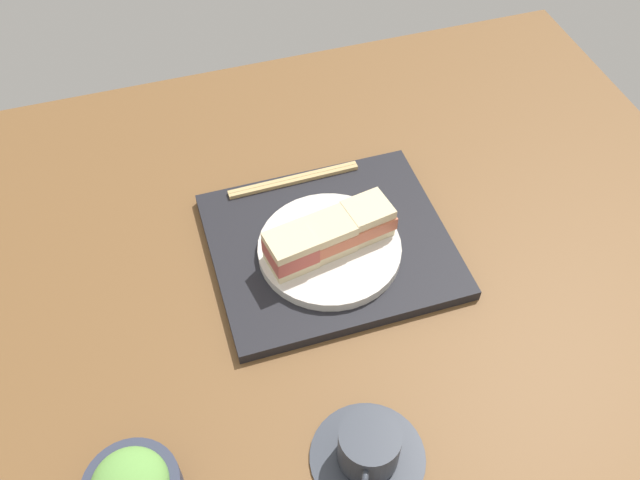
% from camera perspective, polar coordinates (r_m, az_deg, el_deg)
% --- Properties ---
extents(ground_plane, '(1.40, 1.00, 0.03)m').
position_cam_1_polar(ground_plane, '(1.08, -1.46, -1.78)').
color(ground_plane, brown).
extents(serving_tray, '(0.36, 0.32, 0.02)m').
position_cam_1_polar(serving_tray, '(1.06, 0.87, -0.50)').
color(serving_tray, black).
rests_on(serving_tray, ground_plane).
extents(sandwich_plate, '(0.22, 0.22, 0.02)m').
position_cam_1_polar(sandwich_plate, '(1.04, 0.79, -0.75)').
color(sandwich_plate, silver).
rests_on(sandwich_plate, serving_tray).
extents(sandwich_near, '(0.08, 0.07, 0.05)m').
position_cam_1_polar(sandwich_near, '(1.03, 3.96, 1.82)').
color(sandwich_near, beige).
rests_on(sandwich_near, sandwich_plate).
extents(sandwich_middle, '(0.08, 0.07, 0.05)m').
position_cam_1_polar(sandwich_middle, '(1.01, 0.82, 0.46)').
color(sandwich_middle, beige).
rests_on(sandwich_middle, sandwich_plate).
extents(sandwich_far, '(0.08, 0.07, 0.06)m').
position_cam_1_polar(sandwich_far, '(0.99, -2.46, -0.89)').
color(sandwich_far, beige).
rests_on(sandwich_far, sandwich_plate).
extents(chopsticks_pair, '(0.22, 0.02, 0.01)m').
position_cam_1_polar(chopsticks_pair, '(1.14, -2.19, 5.01)').
color(chopsticks_pair, tan).
rests_on(chopsticks_pair, serving_tray).
extents(coffee_cup, '(0.15, 0.15, 0.07)m').
position_cam_1_polar(coffee_cup, '(0.87, 4.05, -16.98)').
color(coffee_cup, '#333842').
rests_on(coffee_cup, ground_plane).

